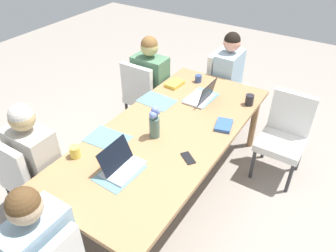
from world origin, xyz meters
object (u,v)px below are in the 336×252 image
object	(u,v)px
laptop_head_right_left_far	(121,165)
coffee_mug_centre_left	(198,79)
chair_far_right_mid	(285,133)
person_near_left_near	(151,90)
flower_vase	(155,122)
chair_head_left_right_near	(223,83)
person_near_left_mid	(39,170)
coffee_mug_near_right	(75,152)
coffee_mug_near_left	(249,100)
person_head_left_right_near	(227,85)
dining_table	(168,136)
chair_near_left_near	(143,93)
book_red_cover	(224,125)
chair_near_left_mid	(28,175)
phone_black	(188,158)
book_blue_cover	(175,84)
laptop_head_left_right_near	(202,97)

from	to	relation	value
laptop_head_right_left_far	coffee_mug_centre_left	distance (m)	1.58
chair_far_right_mid	coffee_mug_centre_left	xyz separation A→B (m)	(-0.10, -1.06, 0.27)
person_near_left_near	flower_vase	size ratio (longest dim) A/B	3.87
coffee_mug_centre_left	person_near_left_near	bearing A→B (deg)	-74.98
chair_head_left_right_near	flower_vase	distance (m)	1.66
person_near_left_mid	coffee_mug_near_right	bearing A→B (deg)	114.83
coffee_mug_centre_left	coffee_mug_near_left	bearing A→B (deg)	76.98
person_head_left_right_near	coffee_mug_centre_left	world-z (taller)	person_head_left_right_near
person_near_left_near	person_near_left_mid	world-z (taller)	same
dining_table	coffee_mug_near_left	bearing A→B (deg)	150.78
chair_near_left_near	book_red_cover	bearing A→B (deg)	71.31
coffee_mug_near_left	person_near_left_near	bearing A→B (deg)	-90.17
chair_head_left_right_near	coffee_mug_near_right	world-z (taller)	chair_head_left_right_near
chair_near_left_near	chair_near_left_mid	world-z (taller)	same
dining_table	phone_black	distance (m)	0.41
chair_near_left_mid	coffee_mug_near_left	xyz separation A→B (m)	(-1.74, 1.29, 0.28)
chair_far_right_mid	laptop_head_right_left_far	bearing A→B (deg)	-31.09
person_near_left_mid	phone_black	size ratio (longest dim) A/B	7.97
coffee_mug_near_right	book_blue_cover	distance (m)	1.44
phone_black	chair_head_left_right_near	bearing A→B (deg)	139.82
chair_near_left_mid	book_blue_cover	distance (m)	1.75
chair_near_left_mid	laptop_head_left_right_near	size ratio (longest dim) A/B	2.81
laptop_head_right_left_far	phone_black	distance (m)	0.54
coffee_mug_near_left	chair_near_left_mid	bearing A→B (deg)	-36.57
book_red_cover	flower_vase	bearing A→B (deg)	-58.61
coffee_mug_near_right	phone_black	world-z (taller)	coffee_mug_near_right
coffee_mug_near_left	coffee_mug_centre_left	distance (m)	0.68
coffee_mug_centre_left	person_head_left_right_near	bearing A→B (deg)	160.09
chair_near_left_near	person_near_left_near	bearing A→B (deg)	141.24
coffee_mug_near_left	phone_black	distance (m)	1.04
chair_far_right_mid	chair_head_left_right_near	bearing A→B (deg)	-122.90
chair_head_left_right_near	dining_table	bearing A→B (deg)	4.40
chair_near_left_near	chair_far_right_mid	world-z (taller)	same
chair_near_left_near	coffee_mug_near_left	size ratio (longest dim) A/B	8.26
flower_vase	coffee_mug_near_left	size ratio (longest dim) A/B	2.84
phone_black	coffee_mug_centre_left	bearing A→B (deg)	149.70
person_near_left_mid	coffee_mug_near_left	distance (m)	2.08
person_head_left_right_near	coffee_mug_near_left	size ratio (longest dim) A/B	10.97
chair_near_left_near	laptop_head_right_left_far	size ratio (longest dim) A/B	2.81
chair_head_left_right_near	laptop_head_left_right_near	world-z (taller)	laptop_head_left_right_near
coffee_mug_centre_left	phone_black	size ratio (longest dim) A/B	0.54
laptop_head_left_right_near	coffee_mug_near_left	world-z (taller)	laptop_head_left_right_near
coffee_mug_near_right	dining_table	bearing A→B (deg)	147.81
chair_near_left_near	phone_black	world-z (taller)	chair_near_left_near
chair_near_left_mid	coffee_mug_centre_left	distance (m)	2.01
flower_vase	phone_black	xyz separation A→B (m)	(0.10, 0.39, -0.15)
laptop_head_right_left_far	book_blue_cover	distance (m)	1.40
person_head_left_right_near	coffee_mug_centre_left	xyz separation A→B (m)	(0.46, -0.17, 0.24)
dining_table	book_red_cover	bearing A→B (deg)	129.18
dining_table	chair_near_left_mid	size ratio (longest dim) A/B	2.63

